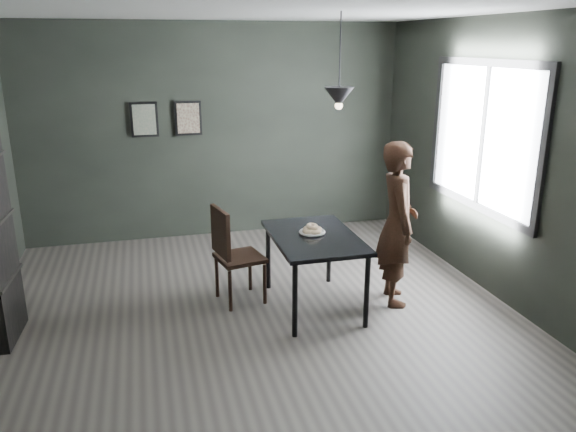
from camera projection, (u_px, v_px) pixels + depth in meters
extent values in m
plane|color=#3D3834|center=(255.00, 313.00, 5.49)|extent=(5.00, 5.00, 0.00)
cube|color=black|center=(216.00, 132.00, 7.39)|extent=(5.00, 0.10, 2.80)
cube|color=silver|center=(249.00, 9.00, 4.67)|extent=(5.00, 5.00, 0.02)
cube|color=white|center=(483.00, 137.00, 5.80)|extent=(0.02, 1.80, 1.40)
cube|color=black|center=(482.00, 137.00, 5.80)|extent=(0.04, 1.96, 1.56)
cube|color=black|center=(314.00, 237.00, 5.42)|extent=(0.80, 1.20, 0.04)
cylinder|color=black|center=(295.00, 300.00, 4.95)|extent=(0.05, 0.05, 0.71)
cylinder|color=black|center=(367.00, 292.00, 5.12)|extent=(0.05, 0.05, 0.71)
cylinder|color=black|center=(268.00, 257.00, 5.95)|extent=(0.05, 0.05, 0.71)
cylinder|color=black|center=(329.00, 251.00, 6.11)|extent=(0.05, 0.05, 0.71)
cylinder|color=white|center=(312.00, 233.00, 5.47)|extent=(0.23, 0.23, 0.01)
torus|color=beige|center=(316.00, 229.00, 5.49)|extent=(0.12, 0.12, 0.04)
torus|color=beige|center=(309.00, 229.00, 5.50)|extent=(0.12, 0.12, 0.04)
torus|color=beige|center=(308.00, 231.00, 5.44)|extent=(0.12, 0.12, 0.04)
torus|color=beige|center=(315.00, 231.00, 5.43)|extent=(0.12, 0.12, 0.04)
torus|color=beige|center=(312.00, 226.00, 5.45)|extent=(0.17, 0.17, 0.06)
imported|color=black|center=(397.00, 224.00, 5.53)|extent=(0.51, 0.67, 1.64)
cube|color=black|center=(240.00, 258.00, 5.63)|extent=(0.52, 0.52, 0.04)
cube|color=black|center=(220.00, 232.00, 5.46)|extent=(0.13, 0.43, 0.47)
cylinder|color=black|center=(230.00, 291.00, 5.47)|extent=(0.04, 0.04, 0.42)
cylinder|color=black|center=(265.00, 284.00, 5.63)|extent=(0.04, 0.04, 0.42)
cylinder|color=black|center=(217.00, 278.00, 5.78)|extent=(0.04, 0.04, 0.42)
cylinder|color=black|center=(250.00, 271.00, 5.95)|extent=(0.04, 0.04, 0.42)
cylinder|color=black|center=(340.00, 55.00, 5.07)|extent=(0.01, 0.01, 0.75)
cone|color=black|center=(339.00, 97.00, 5.18)|extent=(0.28, 0.28, 0.18)
sphere|color=#FFE0B2|center=(339.00, 106.00, 5.21)|extent=(0.07, 0.07, 0.07)
cube|color=black|center=(144.00, 120.00, 7.09)|extent=(0.34, 0.03, 0.44)
cube|color=#445F4E|center=(144.00, 120.00, 7.07)|extent=(0.28, 0.01, 0.38)
cube|color=black|center=(188.00, 118.00, 7.22)|extent=(0.34, 0.03, 0.44)
cube|color=brown|center=(188.00, 118.00, 7.20)|extent=(0.28, 0.01, 0.38)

